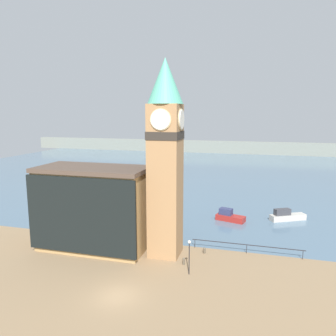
% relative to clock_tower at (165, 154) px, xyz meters
% --- Properties ---
extents(ground_plane, '(160.00, 160.00, 0.00)m').
position_rel_clock_tower_xyz_m(ground_plane, '(-1.73, -9.95, -11.90)').
color(ground_plane, '#846B4C').
extents(water, '(160.00, 120.00, 0.00)m').
position_rel_clock_tower_xyz_m(water, '(-1.73, 62.95, -11.90)').
color(water, slate).
rests_on(water, ground_plane).
extents(far_shoreline, '(180.00, 3.00, 5.00)m').
position_rel_clock_tower_xyz_m(far_shoreline, '(-1.73, 102.95, -9.40)').
color(far_shoreline, gray).
rests_on(far_shoreline, water).
extents(pier_railing, '(13.07, 0.08, 1.09)m').
position_rel_clock_tower_xyz_m(pier_railing, '(9.26, 2.70, -10.93)').
color(pier_railing, '#232328').
rests_on(pier_railing, ground_plane).
extents(clock_tower, '(3.97, 3.97, 22.41)m').
position_rel_clock_tower_xyz_m(clock_tower, '(0.00, 0.00, 0.00)').
color(clock_tower, '#9E754C').
rests_on(clock_tower, ground_plane).
extents(pier_building, '(13.47, 6.61, 10.12)m').
position_rel_clock_tower_xyz_m(pier_building, '(-9.00, -0.54, -6.82)').
color(pier_building, '#A88451').
rests_on(pier_building, ground_plane).
extents(boat_near, '(4.67, 2.89, 1.84)m').
position_rel_clock_tower_xyz_m(boat_near, '(6.23, 14.38, -11.23)').
color(boat_near, maroon).
rests_on(boat_near, water).
extents(boat_far, '(5.64, 3.91, 1.87)m').
position_rel_clock_tower_xyz_m(boat_far, '(14.79, 16.88, -11.22)').
color(boat_far, '#B7B2A8').
rests_on(boat_far, water).
extents(mooring_bollard_near, '(0.28, 0.28, 0.79)m').
position_rel_clock_tower_xyz_m(mooring_bollard_near, '(2.70, -2.16, -11.47)').
color(mooring_bollard_near, brown).
rests_on(mooring_bollard_near, ground_plane).
extents(mooring_bollard_far, '(0.32, 0.32, 0.73)m').
position_rel_clock_tower_xyz_m(mooring_bollard_far, '(4.42, 1.35, -11.51)').
color(mooring_bollard_far, brown).
rests_on(mooring_bollard_far, ground_plane).
extents(lamp_post, '(0.32, 0.32, 3.68)m').
position_rel_clock_tower_xyz_m(lamp_post, '(3.71, -4.17, -9.31)').
color(lamp_post, black).
rests_on(lamp_post, ground_plane).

